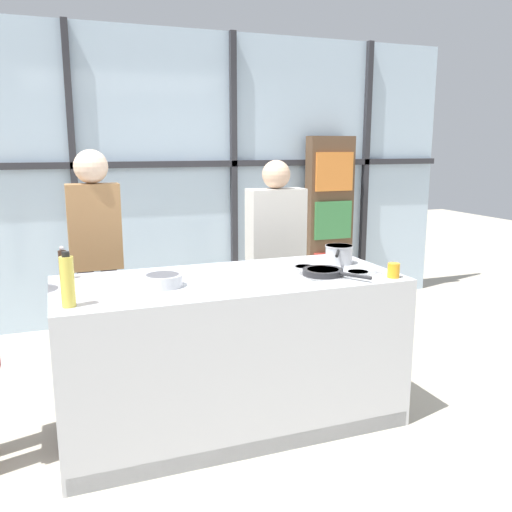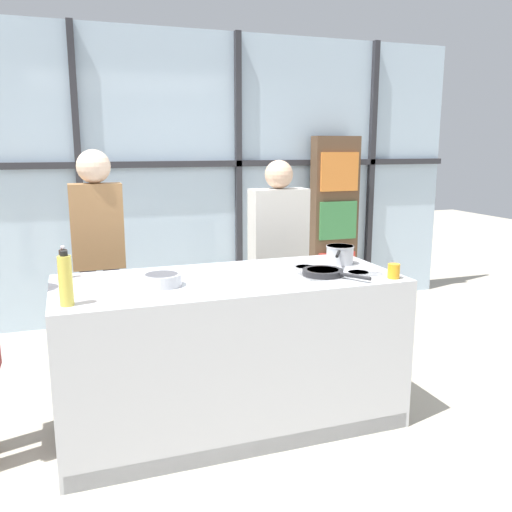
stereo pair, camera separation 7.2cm
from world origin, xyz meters
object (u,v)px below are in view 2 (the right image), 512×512
(mixing_bowl, at_px, (162,279))
(oil_bottle, at_px, (66,280))
(spectator_far_left, at_px, (98,247))
(saucepan, at_px, (340,254))
(white_plate, at_px, (149,277))
(frying_pan, at_px, (324,272))
(spectator_center_left, at_px, (278,248))
(juice_glass_near, at_px, (394,271))
(pepper_grinder, at_px, (64,263))

(mixing_bowl, relative_size, oil_bottle, 0.81)
(spectator_far_left, xyz_separation_m, saucepan, (1.51, -0.84, 0.01))
(white_plate, relative_size, oil_bottle, 0.80)
(frying_pan, relative_size, mixing_bowl, 1.80)
(spectator_center_left, bearing_deg, juice_glass_near, 99.84)
(oil_bottle, height_order, juice_glass_near, oil_bottle)
(saucepan, height_order, mixing_bowl, saucepan)
(oil_bottle, height_order, pepper_grinder, oil_bottle)
(spectator_far_left, distance_m, saucepan, 1.73)
(mixing_bowl, bearing_deg, oil_bottle, -155.99)
(spectator_center_left, bearing_deg, spectator_far_left, -0.00)
(spectator_far_left, height_order, pepper_grinder, spectator_far_left)
(saucepan, bearing_deg, juice_glass_near, -75.81)
(saucepan, bearing_deg, white_plate, 178.70)
(mixing_bowl, height_order, oil_bottle, oil_bottle)
(spectator_center_left, height_order, mixing_bowl, spectator_center_left)
(spectator_far_left, relative_size, oil_bottle, 6.10)
(spectator_center_left, xyz_separation_m, oil_bottle, (-1.63, -1.25, 0.17))
(saucepan, distance_m, white_plate, 1.27)
(mixing_bowl, height_order, pepper_grinder, pepper_grinder)
(spectator_center_left, height_order, oil_bottle, spectator_center_left)
(oil_bottle, bearing_deg, white_plate, 42.91)
(spectator_far_left, distance_m, mixing_bowl, 1.06)
(spectator_center_left, bearing_deg, oil_bottle, 37.47)
(spectator_far_left, height_order, oil_bottle, spectator_far_left)
(pepper_grinder, bearing_deg, white_plate, -19.60)
(frying_pan, distance_m, saucepan, 0.36)
(spectator_center_left, bearing_deg, white_plate, 35.01)
(juice_glass_near, bearing_deg, oil_bottle, 178.31)
(saucepan, height_order, oil_bottle, oil_bottle)
(white_plate, height_order, pepper_grinder, pepper_grinder)
(juice_glass_near, bearing_deg, white_plate, 160.49)
(white_plate, bearing_deg, mixing_bowl, -78.72)
(oil_bottle, xyz_separation_m, juice_glass_near, (1.85, -0.05, -0.09))
(spectator_far_left, xyz_separation_m, frying_pan, (1.27, -1.09, -0.04))
(mixing_bowl, bearing_deg, pepper_grinder, 143.94)
(frying_pan, bearing_deg, juice_glass_near, -29.82)
(frying_pan, height_order, white_plate, frying_pan)
(spectator_center_left, height_order, pepper_grinder, spectator_center_left)
(spectator_far_left, relative_size, mixing_bowl, 7.49)
(spectator_far_left, bearing_deg, pepper_grinder, 69.81)
(spectator_center_left, relative_size, pepper_grinder, 7.99)
(frying_pan, xyz_separation_m, juice_glass_near, (0.36, -0.21, 0.02))
(spectator_center_left, xyz_separation_m, juice_glass_near, (0.23, -1.30, 0.08))
(white_plate, xyz_separation_m, juice_glass_near, (1.38, -0.49, 0.04))
(frying_pan, relative_size, saucepan, 1.31)
(spectator_far_left, bearing_deg, white_plate, 106.66)
(oil_bottle, relative_size, pepper_grinder, 1.38)
(spectator_far_left, distance_m, frying_pan, 1.67)
(spectator_far_left, relative_size, spectator_center_left, 1.05)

